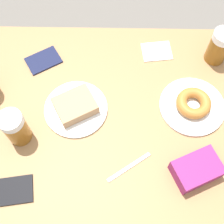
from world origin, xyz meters
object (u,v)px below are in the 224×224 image
blue_pouch (197,169)px  passport_far_edge (13,191)px  plate_with_donut (193,105)px  beer_mug_right (219,46)px  beer_mug_center (15,128)px  napkin_folded (157,51)px  passport_near_edge (43,60)px  plate_with_cake (76,107)px  fork (129,167)px

blue_pouch → passport_far_edge: bearing=97.0°
plate_with_donut → beer_mug_right: beer_mug_right is taller
beer_mug_center → beer_mug_right: bearing=-64.2°
napkin_folded → beer_mug_center: bearing=127.2°
plate_with_donut → passport_far_edge: plate_with_donut is taller
plate_with_donut → passport_far_edge: size_ratio=1.70×
passport_near_edge → blue_pouch: (-0.43, -0.54, 0.03)m
passport_far_edge → passport_near_edge: bearing=-4.4°
beer_mug_center → blue_pouch: beer_mug_center is taller
plate_with_cake → blue_pouch: blue_pouch is taller
napkin_folded → blue_pouch: size_ratio=0.71×
plate_with_donut → beer_mug_center: bearing=101.7°
plate_with_cake → blue_pouch: bearing=-118.9°
plate_with_cake → passport_far_edge: plate_with_cake is taller
plate_with_cake → passport_near_edge: 0.25m
plate_with_cake → beer_mug_center: (-0.11, 0.18, 0.05)m
beer_mug_center → beer_mug_right: same height
blue_pouch → fork: bearing=86.7°
plate_with_donut → passport_near_edge: plate_with_donut is taller
plate_with_donut → passport_far_edge: bearing=117.6°
beer_mug_center → blue_pouch: size_ratio=0.81×
passport_far_edge → blue_pouch: size_ratio=0.79×
plate_with_donut → passport_far_edge: (-0.31, 0.60, -0.01)m
passport_far_edge → beer_mug_center: bearing=0.7°
beer_mug_right → napkin_folded: size_ratio=1.15×
beer_mug_right → blue_pouch: size_ratio=0.81×
beer_mug_right → blue_pouch: 0.47m
plate_with_cake → fork: (-0.21, -0.19, -0.02)m
beer_mug_center → passport_far_edge: 0.20m
passport_near_edge → napkin_folded: bearing=-83.3°
napkin_folded → passport_near_edge: passport_near_edge is taller
beer_mug_center → passport_far_edge: size_ratio=1.03×
plate_with_donut → passport_near_edge: (0.19, 0.56, -0.01)m
beer_mug_right → beer_mug_center: bearing=115.8°
plate_with_cake → passport_far_edge: (-0.29, 0.18, -0.02)m
plate_with_donut → blue_pouch: size_ratio=1.34×
blue_pouch → plate_with_cake: bearing=61.1°
passport_far_edge → blue_pouch: (0.07, -0.58, 0.03)m
plate_with_cake → blue_pouch: (-0.22, -0.40, 0.01)m
beer_mug_center → fork: (-0.10, -0.37, -0.07)m
plate_with_donut → passport_near_edge: 0.59m
plate_with_cake → plate_with_donut: size_ratio=0.96×
beer_mug_center → napkin_folded: beer_mug_center is taller
passport_near_edge → blue_pouch: 0.69m
beer_mug_right → blue_pouch: bearing=165.2°
blue_pouch → beer_mug_center: bearing=78.8°
beer_mug_center → fork: beer_mug_center is taller
beer_mug_center → fork: bearing=-105.7°
passport_near_edge → passport_far_edge: same height
beer_mug_right → plate_with_cake: bearing=114.3°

